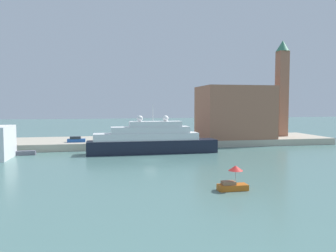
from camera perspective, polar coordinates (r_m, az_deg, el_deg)
name	(u,v)px	position (r m, az deg, el deg)	size (l,w,h in m)	color
ground	(151,160)	(67.06, -3.01, -5.98)	(400.00, 400.00, 0.00)	slate
quay_dock	(138,142)	(92.15, -5.24, -2.75)	(110.00, 19.30, 1.79)	#B7AD99
large_yacht	(151,140)	(76.16, -2.92, -2.51)	(29.99, 4.72, 11.23)	black
small_motorboat	(233,181)	(44.87, 11.23, -9.36)	(3.95, 1.94, 3.29)	#C66019
work_barge	(23,153)	(80.50, -23.80, -4.31)	(5.17, 1.42, 0.95)	#595966
harbor_building	(234,112)	(96.58, 11.43, 2.40)	(19.59, 15.10, 14.71)	#9E664C
bell_tower	(282,86)	(104.80, 19.17, 6.66)	(3.91, 3.91, 28.57)	#9E664C
parked_car	(76,140)	(86.43, -15.66, -2.30)	(4.42, 1.87, 1.46)	#1E4C99
person_figure	(97,139)	(85.78, -12.17, -2.16)	(0.36, 0.36, 1.74)	maroon
mooring_bollard	(150,140)	(84.54, -3.11, -2.50)	(0.52, 0.52, 0.64)	black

